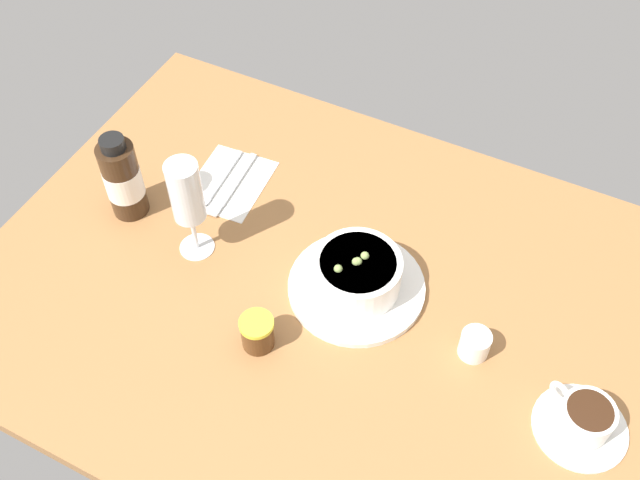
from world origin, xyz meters
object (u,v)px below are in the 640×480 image
at_px(cutlery_setting, 228,183).
at_px(jam_jar, 257,332).
at_px(porridge_bowl, 357,276).
at_px(coffee_cup, 584,420).
at_px(sauce_bottle_brown, 123,179).
at_px(wine_glass, 186,196).
at_px(creamer_jug, 474,345).

relative_size(cutlery_setting, jam_jar, 2.90).
relative_size(porridge_bowl, coffee_cup, 1.64).
bearing_deg(jam_jar, sauce_bottle_brown, -22.32).
bearing_deg(jam_jar, wine_glass, -32.02).
xyz_separation_m(cutlery_setting, wine_glass, (-0.03, 0.15, 0.13)).
height_order(cutlery_setting, coffee_cup, coffee_cup).
distance_m(jam_jar, sauce_bottle_brown, 0.37).
distance_m(creamer_jug, sauce_bottle_brown, 0.65).
bearing_deg(wine_glass, jam_jar, 147.98).
bearing_deg(creamer_jug, jam_jar, 23.26).
relative_size(creamer_jug, sauce_bottle_brown, 0.33).
distance_m(cutlery_setting, sauce_bottle_brown, 0.19).
bearing_deg(sauce_bottle_brown, wine_glass, 171.66).
xyz_separation_m(creamer_jug, sauce_bottle_brown, (0.64, -0.01, 0.05)).
xyz_separation_m(cutlery_setting, jam_jar, (-0.22, 0.27, 0.03)).
bearing_deg(coffee_cup, creamer_jug, -14.99).
bearing_deg(porridge_bowl, creamer_jug, 172.00).
relative_size(cutlery_setting, creamer_jug, 3.03).
xyz_separation_m(creamer_jug, jam_jar, (0.30, 0.13, 0.01)).
distance_m(cutlery_setting, jam_jar, 0.35).
relative_size(porridge_bowl, creamer_jug, 3.96).
distance_m(coffee_cup, wine_glass, 0.68).
bearing_deg(cutlery_setting, sauce_bottle_brown, 46.08).
height_order(creamer_jug, wine_glass, wine_glass).
relative_size(jam_jar, sauce_bottle_brown, 0.35).
relative_size(porridge_bowl, cutlery_setting, 1.31).
xyz_separation_m(porridge_bowl, jam_jar, (0.09, 0.16, -0.01)).
distance_m(creamer_jug, wine_glass, 0.50).
relative_size(coffee_cup, creamer_jug, 2.41).
distance_m(coffee_cup, creamer_jug, 0.18).
height_order(creamer_jug, sauce_bottle_brown, sauce_bottle_brown).
xyz_separation_m(porridge_bowl, cutlery_setting, (0.31, -0.11, -0.03)).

